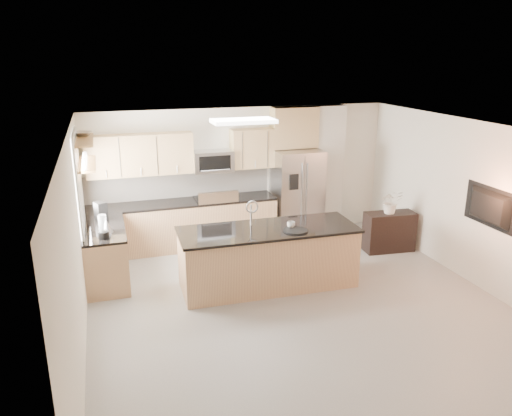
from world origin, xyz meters
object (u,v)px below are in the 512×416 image
object	(u,v)px
platter	(295,230)
bowl	(83,133)
refrigerator	(297,194)
range	(216,221)
blender	(103,228)
island	(268,257)
cup	(291,225)
television	(486,207)
flower_vase	(391,196)
coffee_maker	(101,212)
kettle	(106,226)
microwave	(213,161)
credenza	(389,232)

from	to	relation	value
platter	bowl	world-z (taller)	bowl
refrigerator	bowl	size ratio (longest dim) A/B	4.90
range	blender	world-z (taller)	blender
platter	island	bearing A→B (deg)	146.94
cup	range	bearing A→B (deg)	109.34
range	cup	size ratio (longest dim) A/B	8.95
television	blender	bearing A→B (deg)	74.59
blender	refrigerator	bearing A→B (deg)	22.35
refrigerator	flower_vase	bearing A→B (deg)	-42.78
blender	coffee_maker	size ratio (longest dim) A/B	1.21
cup	flower_vase	bearing A→B (deg)	19.25
kettle	microwave	bearing A→B (deg)	35.36
refrigerator	blender	xyz separation A→B (m)	(-3.73, -1.54, 0.19)
microwave	flower_vase	size ratio (longest dim) A/B	1.14
cup	kettle	world-z (taller)	kettle
island	refrigerator	bearing A→B (deg)	58.79
island	range	bearing A→B (deg)	102.28
island	coffee_maker	xyz separation A→B (m)	(-2.48, 1.37, 0.58)
island	coffee_maker	world-z (taller)	island
platter	coffee_maker	size ratio (longest dim) A/B	1.23
kettle	bowl	size ratio (longest dim) A/B	0.67
cup	kettle	distance (m)	2.88
island	blender	xyz separation A→B (m)	(-2.46, 0.45, 0.59)
bowl	kettle	bearing A→B (deg)	-70.90
range	kettle	size ratio (longest dim) A/B	4.72
cup	platter	xyz separation A→B (m)	(0.01, -0.16, -0.04)
range	island	distance (m)	2.07
television	kettle	bearing A→B (deg)	71.91
microwave	bowl	distance (m)	2.50
coffee_maker	kettle	bearing A→B (deg)	-83.85
platter	kettle	size ratio (longest dim) A/B	1.57
flower_vase	microwave	bearing A→B (deg)	154.65
cup	flower_vase	size ratio (longest dim) A/B	0.19
range	platter	xyz separation A→B (m)	(0.75, -2.27, 0.51)
kettle	flower_vase	world-z (taller)	flower_vase
island	kettle	world-z (taller)	island
island	flower_vase	world-z (taller)	flower_vase
kettle	bowl	xyz separation A→B (m)	(-0.23, 0.65, 1.35)
microwave	coffee_maker	xyz separation A→B (m)	(-2.09, -0.79, -0.56)
refrigerator	flower_vase	size ratio (longest dim) A/B	2.67
television	bowl	bearing A→B (deg)	66.89
range	flower_vase	world-z (taller)	flower_vase
island	television	size ratio (longest dim) A/B	2.63
platter	blender	bearing A→B (deg)	166.39
bowl	island	bearing A→B (deg)	-27.38
refrigerator	television	distance (m)	3.62
credenza	cup	xyz separation A→B (m)	(-2.31, -0.81, 0.65)
island	flower_vase	bearing A→B (deg)	16.73
range	bowl	size ratio (longest dim) A/B	3.14
bowl	flower_vase	bearing A→B (deg)	-6.98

